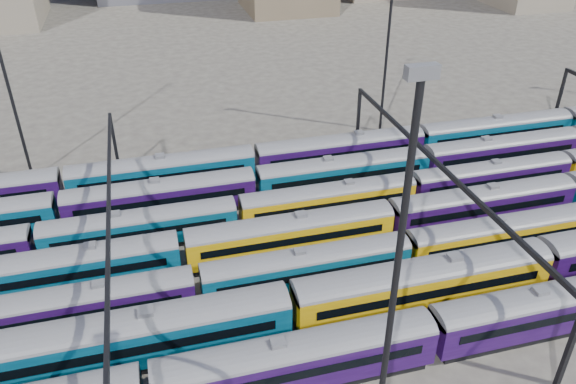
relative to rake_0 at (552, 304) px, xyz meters
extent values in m
plane|color=#3C3732|center=(-12.68, 15.00, -2.66)|extent=(500.00, 500.00, 0.00)
cube|color=black|center=(-20.67, 0.00, -2.31)|extent=(19.07, 2.47, 0.70)
cube|color=#1A0632|center=(-20.67, 0.00, -0.50)|extent=(20.07, 2.91, 2.91)
cylinder|color=#4C4C51|center=(-20.67, 0.00, 0.95)|extent=(20.07, 2.91, 2.91)
cube|color=black|center=(-20.67, -1.47, -0.15)|extent=(17.66, 0.06, 0.75)
cube|color=black|center=(-20.67, 1.47, -0.15)|extent=(17.66, 0.06, 0.75)
cube|color=slate|center=(-20.67, 0.00, 1.73)|extent=(1.00, 0.90, 0.35)
cube|color=black|center=(0.00, 0.00, -2.31)|extent=(19.07, 2.47, 0.70)
cube|color=#1A0632|center=(0.00, 0.00, -0.50)|extent=(20.07, 2.91, 2.91)
cylinder|color=#4C4C51|center=(0.00, 0.00, 0.95)|extent=(20.07, 2.91, 2.91)
cube|color=black|center=(0.00, -1.47, -0.15)|extent=(17.66, 0.06, 0.75)
cube|color=black|center=(0.00, 1.47, -0.15)|extent=(17.66, 0.06, 0.75)
cube|color=slate|center=(0.00, 0.00, 1.73)|extent=(1.00, 0.90, 0.35)
cube|color=black|center=(-31.05, 5.00, -2.28)|extent=(20.81, 2.70, 0.77)
cube|color=#043249|center=(-31.05, 5.00, -0.31)|extent=(21.90, 3.18, 3.18)
cylinder|color=#4C4C51|center=(-31.05, 5.00, 1.28)|extent=(21.90, 3.18, 3.18)
cube|color=black|center=(-31.05, 3.39, 0.07)|extent=(19.27, 0.06, 0.82)
cube|color=black|center=(-31.05, 6.61, 0.07)|extent=(19.27, 0.06, 0.82)
cube|color=slate|center=(-31.05, 5.00, 2.13)|extent=(1.10, 0.99, 0.38)
cube|color=black|center=(-8.55, 5.00, -2.28)|extent=(20.81, 2.70, 0.77)
cube|color=#A97B06|center=(-8.55, 5.00, -0.31)|extent=(21.90, 3.18, 3.18)
cylinder|color=#4C4C51|center=(-8.55, 5.00, 1.28)|extent=(21.90, 3.18, 3.18)
cube|color=black|center=(-8.55, 3.39, 0.07)|extent=(19.27, 0.06, 0.82)
cube|color=black|center=(-8.55, 6.61, 0.07)|extent=(19.27, 0.06, 0.82)
cube|color=slate|center=(-8.55, 5.00, 2.13)|extent=(1.10, 0.99, 0.38)
cube|color=black|center=(-35.91, 10.00, -2.34)|extent=(17.42, 2.26, 0.64)
cube|color=#1A0632|center=(-35.91, 10.00, -0.69)|extent=(18.34, 2.66, 2.66)
cylinder|color=#4C4C51|center=(-35.91, 10.00, 0.64)|extent=(18.34, 2.66, 2.66)
cube|color=black|center=(-35.91, 8.65, -0.37)|extent=(16.14, 0.06, 0.69)
cube|color=black|center=(-35.91, 11.35, -0.37)|extent=(16.14, 0.06, 0.69)
cube|color=slate|center=(-35.91, 10.00, 1.35)|extent=(0.92, 0.83, 0.32)
cube|color=black|center=(-16.97, 10.00, -2.34)|extent=(17.42, 2.26, 0.64)
cube|color=#043249|center=(-16.97, 10.00, -0.69)|extent=(18.34, 2.66, 2.66)
cylinder|color=#4C4C51|center=(-16.97, 10.00, 0.64)|extent=(18.34, 2.66, 2.66)
cube|color=black|center=(-16.97, 8.65, -0.37)|extent=(16.14, 0.06, 0.69)
cube|color=black|center=(-16.97, 11.35, -0.37)|extent=(16.14, 0.06, 0.69)
cube|color=slate|center=(-16.97, 10.00, 1.35)|extent=(0.92, 0.83, 0.32)
cube|color=black|center=(1.96, 10.00, -2.34)|extent=(17.42, 2.26, 0.64)
cube|color=#A97B06|center=(1.96, 10.00, -0.69)|extent=(18.34, 2.66, 2.66)
cylinder|color=#4C4C51|center=(1.96, 10.00, 0.64)|extent=(18.34, 2.66, 2.66)
cube|color=black|center=(1.96, 8.65, -0.37)|extent=(16.14, 0.06, 0.69)
cube|color=black|center=(1.96, 11.35, -0.37)|extent=(16.14, 0.06, 0.69)
cube|color=slate|center=(1.96, 10.00, 1.35)|extent=(0.92, 0.83, 0.32)
cube|color=black|center=(-37.27, 15.00, -2.32)|extent=(18.61, 2.41, 0.69)
cube|color=#043249|center=(-37.27, 15.00, -0.55)|extent=(19.59, 2.84, 2.84)
cylinder|color=#4C4C51|center=(-37.27, 15.00, 0.87)|extent=(19.59, 2.84, 2.84)
cube|color=black|center=(-37.27, 13.56, -0.21)|extent=(17.24, 0.06, 0.73)
cube|color=black|center=(-37.27, 16.44, -0.21)|extent=(17.24, 0.06, 0.73)
cube|color=slate|center=(-37.27, 15.00, 1.62)|extent=(0.98, 0.88, 0.34)
cube|color=black|center=(-17.08, 15.00, -2.32)|extent=(18.61, 2.41, 0.69)
cube|color=#A97B06|center=(-17.08, 15.00, -0.55)|extent=(19.59, 2.84, 2.84)
cylinder|color=#4C4C51|center=(-17.08, 15.00, 0.87)|extent=(19.59, 2.84, 2.84)
cube|color=black|center=(-17.08, 13.56, -0.21)|extent=(17.24, 0.06, 0.73)
cube|color=black|center=(-17.08, 16.44, -0.21)|extent=(17.24, 0.06, 0.73)
cube|color=slate|center=(-17.08, 15.00, 1.62)|extent=(0.98, 0.88, 0.34)
cube|color=black|center=(3.12, 15.00, -2.32)|extent=(18.61, 2.41, 0.69)
cube|color=#1A0632|center=(3.12, 15.00, -0.55)|extent=(19.59, 2.84, 2.84)
cylinder|color=#4C4C51|center=(3.12, 15.00, 0.87)|extent=(19.59, 2.84, 2.84)
cube|color=black|center=(3.12, 13.56, -0.21)|extent=(17.24, 0.06, 0.73)
cube|color=black|center=(3.12, 16.44, -0.21)|extent=(17.24, 0.06, 0.73)
cube|color=slate|center=(3.12, 15.00, 1.62)|extent=(0.98, 0.88, 0.34)
cube|color=black|center=(-30.66, 20.00, -2.34)|extent=(17.46, 2.26, 0.64)
cube|color=#043249|center=(-30.66, 20.00, -0.69)|extent=(18.37, 2.66, 2.66)
cylinder|color=#4C4C51|center=(-30.66, 20.00, 0.65)|extent=(18.37, 2.66, 2.66)
cube|color=black|center=(-30.66, 18.65, -0.37)|extent=(16.17, 0.06, 0.69)
cube|color=black|center=(-30.66, 21.35, -0.37)|extent=(16.17, 0.06, 0.69)
cube|color=slate|center=(-30.66, 20.00, 1.36)|extent=(0.92, 0.83, 0.32)
cube|color=black|center=(-11.68, 20.00, -2.34)|extent=(17.46, 2.26, 0.64)
cube|color=#A97B06|center=(-11.68, 20.00, -0.69)|extent=(18.37, 2.66, 2.66)
cylinder|color=#4C4C51|center=(-11.68, 20.00, 0.65)|extent=(18.37, 2.66, 2.66)
cube|color=black|center=(-11.68, 18.65, -0.37)|extent=(16.17, 0.06, 0.69)
cube|color=black|center=(-11.68, 21.35, -0.37)|extent=(16.17, 0.06, 0.69)
cube|color=slate|center=(-11.68, 20.00, 1.36)|extent=(0.92, 0.83, 0.32)
cube|color=black|center=(7.29, 20.00, -2.34)|extent=(17.46, 2.26, 0.64)
cube|color=#1A0632|center=(7.29, 20.00, -0.69)|extent=(18.37, 2.66, 2.66)
cylinder|color=#4C4C51|center=(7.29, 20.00, 0.65)|extent=(18.37, 2.66, 2.66)
cube|color=black|center=(7.29, 18.65, -0.37)|extent=(16.17, 0.06, 0.69)
cube|color=black|center=(7.29, 21.35, -0.37)|extent=(16.17, 0.06, 0.69)
cube|color=slate|center=(7.29, 20.00, 1.36)|extent=(0.92, 0.83, 0.32)
cube|color=black|center=(-28.37, 25.00, -2.32)|extent=(18.58, 2.41, 0.68)
cube|color=#1A0632|center=(-28.37, 25.00, -0.56)|extent=(19.56, 2.84, 2.84)
cylinder|color=#4C4C51|center=(-28.37, 25.00, 0.86)|extent=(19.56, 2.84, 2.84)
cube|color=black|center=(-28.37, 23.56, -0.22)|extent=(17.21, 0.06, 0.73)
cube|color=black|center=(-28.37, 26.44, -0.22)|extent=(17.21, 0.06, 0.73)
cube|color=slate|center=(-28.37, 25.00, 1.62)|extent=(0.98, 0.88, 0.34)
cube|color=black|center=(-8.21, 25.00, -2.32)|extent=(18.58, 2.41, 0.68)
cube|color=#043249|center=(-8.21, 25.00, -0.56)|extent=(19.56, 2.84, 2.84)
cylinder|color=#4C4C51|center=(-8.21, 25.00, 0.86)|extent=(19.56, 2.84, 2.84)
cube|color=black|center=(-8.21, 23.56, -0.22)|extent=(17.21, 0.06, 0.73)
cube|color=black|center=(-8.21, 26.44, -0.22)|extent=(17.21, 0.06, 0.73)
cube|color=slate|center=(-8.21, 25.00, 1.62)|extent=(0.98, 0.88, 0.34)
cube|color=black|center=(11.95, 25.00, -2.32)|extent=(18.58, 2.41, 0.68)
cube|color=#1A0632|center=(11.95, 25.00, -0.56)|extent=(19.56, 2.84, 2.84)
cylinder|color=#4C4C51|center=(11.95, 25.00, 0.86)|extent=(19.56, 2.84, 2.84)
cube|color=black|center=(11.95, 23.56, -0.22)|extent=(17.21, 0.06, 0.73)
cube|color=black|center=(11.95, 26.44, -0.22)|extent=(17.21, 0.06, 0.73)
cube|color=slate|center=(11.95, 25.00, 1.62)|extent=(0.98, 0.88, 0.34)
cube|color=black|center=(-27.80, 30.00, -2.30)|extent=(19.37, 2.51, 0.71)
cube|color=#043249|center=(-27.80, 30.00, -0.47)|extent=(20.39, 2.96, 2.96)
cylinder|color=#4C4C51|center=(-27.80, 30.00, 1.01)|extent=(20.39, 2.96, 2.96)
cube|color=black|center=(-27.80, 28.50, -0.11)|extent=(17.94, 0.06, 0.76)
cube|color=black|center=(-27.80, 31.50, -0.11)|extent=(17.94, 0.06, 0.76)
cube|color=slate|center=(-27.80, 30.00, 1.80)|extent=(1.02, 0.92, 0.36)
cube|color=black|center=(-6.81, 30.00, -2.30)|extent=(19.37, 2.51, 0.71)
cube|color=#1A0632|center=(-6.81, 30.00, -0.47)|extent=(20.39, 2.96, 2.96)
cylinder|color=#4C4C51|center=(-6.81, 30.00, 1.01)|extent=(20.39, 2.96, 2.96)
cube|color=black|center=(-6.81, 28.50, -0.11)|extent=(17.94, 0.06, 0.76)
cube|color=black|center=(-6.81, 31.50, -0.11)|extent=(17.94, 0.06, 0.76)
cube|color=slate|center=(-6.81, 30.00, 1.80)|extent=(1.02, 0.92, 0.36)
cube|color=black|center=(14.18, 30.00, -2.30)|extent=(19.37, 2.51, 0.71)
cube|color=#043249|center=(14.18, 30.00, -0.47)|extent=(20.39, 2.96, 2.96)
cylinder|color=#4C4C51|center=(14.18, 30.00, 1.01)|extent=(20.39, 2.96, 2.96)
cube|color=black|center=(14.18, 28.50, -0.11)|extent=(17.94, 0.06, 0.76)
cube|color=black|center=(14.18, 31.50, -0.11)|extent=(17.94, 0.06, 0.76)
cube|color=slate|center=(14.18, 30.00, 1.80)|extent=(1.02, 0.92, 0.36)
cube|color=black|center=(-32.68, 35.00, 1.34)|extent=(0.35, 0.35, 8.00)
cube|color=black|center=(-32.68, 15.00, 5.14)|extent=(0.30, 40.00, 0.45)
cube|color=black|center=(-2.68, -5.00, 1.34)|extent=(0.35, 0.35, 8.00)
cube|color=black|center=(-2.68, 35.00, 1.34)|extent=(0.35, 0.35, 8.00)
cube|color=black|center=(-2.68, 15.00, 5.14)|extent=(0.30, 40.00, 0.45)
cube|color=black|center=(27.32, 35.00, 1.34)|extent=(0.35, 0.35, 8.00)
cylinder|color=black|center=(-42.68, 37.00, 9.84)|extent=(0.36, 0.36, 25.00)
cylinder|color=black|center=(-17.68, -7.00, 9.84)|extent=(0.36, 0.36, 25.00)
cube|color=slate|center=(-17.68, -7.00, 22.64)|extent=(1.40, 0.50, 0.60)
cylinder|color=black|center=(2.32, 39.00, 9.84)|extent=(0.36, 0.36, 25.00)
camera|label=1|loc=(-28.47, -26.54, 30.03)|focal=35.00mm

